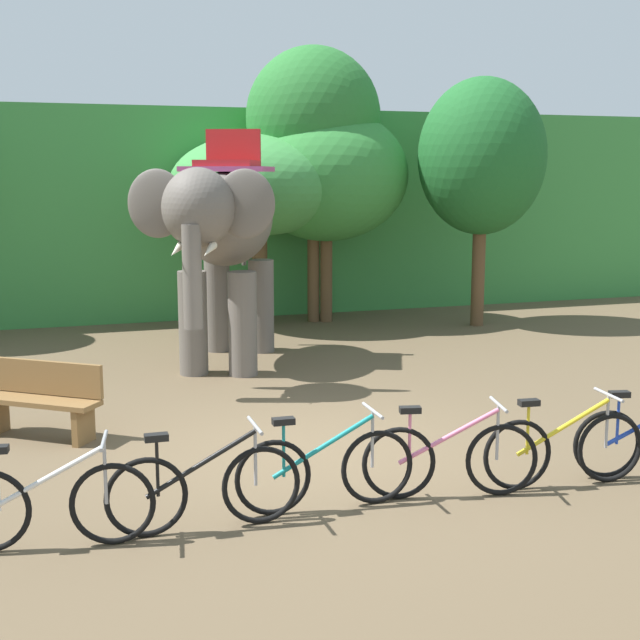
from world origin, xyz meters
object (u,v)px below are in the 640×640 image
at_px(elephant, 223,229).
at_px(bike_yellow, 564,448).
at_px(wooden_bench, 42,397).
at_px(bike_pink, 450,458).
at_px(tree_far_left, 313,119).
at_px(tree_center_left, 326,175).
at_px(bike_white, 50,504).
at_px(bike_black, 204,488).
at_px(tree_far_right, 259,186).
at_px(tree_center, 482,157).
at_px(bike_teal, 326,469).

bearing_deg(elephant, bike_yellow, -72.16).
bearing_deg(wooden_bench, bike_pink, -41.47).
distance_m(tree_far_left, tree_center_left, 1.15).
distance_m(bike_white, bike_black, 1.28).
bearing_deg(tree_far_left, bike_white, -118.92).
bearing_deg(elephant, tree_center_left, 50.68).
height_order(tree_far_right, wooden_bench, tree_far_right).
bearing_deg(tree_center_left, bike_white, -120.26).
xyz_separation_m(tree_center_left, wooden_bench, (-5.74, -6.56, -2.54)).
bearing_deg(tree_far_left, bike_yellow, -93.56).
height_order(tree_center_left, bike_white, tree_center_left).
relative_size(tree_far_right, bike_white, 2.26).
height_order(tree_center, bike_yellow, tree_center).
bearing_deg(bike_black, tree_center_left, 65.69).
xyz_separation_m(tree_center_left, bike_pink, (-2.07, -9.80, -2.64)).
xyz_separation_m(bike_yellow, wooden_bench, (-4.88, 3.32, 0.09)).
relative_size(tree_center, bike_teal, 2.88).
xyz_separation_m(tree_center, elephant, (-5.68, -2.14, -1.17)).
height_order(elephant, bike_black, elephant).
bearing_deg(bike_white, tree_center_left, 59.74).
xyz_separation_m(tree_far_left, elephant, (-2.66, -3.66, -1.93)).
distance_m(tree_far_left, wooden_bench, 9.39).
distance_m(bike_white, bike_pink, 3.65).
bearing_deg(elephant, bike_white, -114.23).
bearing_deg(bike_teal, bike_yellow, -3.91).
bearing_deg(tree_far_left, bike_black, -112.89).
relative_size(tree_center_left, wooden_bench, 3.03).
distance_m(tree_center, bike_pink, 10.15).
bearing_deg(bike_teal, tree_center, 53.86).
bearing_deg(bike_white, wooden_bench, 90.35).
bearing_deg(bike_black, tree_far_left, 67.11).
height_order(elephant, bike_yellow, elephant).
xyz_separation_m(tree_far_right, tree_center_left, (1.41, -0.05, 0.20)).
bearing_deg(tree_far_right, elephant, -112.55).
distance_m(bike_black, bike_yellow, 3.58).
distance_m(elephant, bike_teal, 6.44).
height_order(tree_far_left, wooden_bench, tree_far_left).
bearing_deg(tree_center_left, bike_black, -114.31).
xyz_separation_m(tree_center, bike_teal, (-6.07, -8.31, -2.99)).
relative_size(elephant, bike_white, 2.46).
distance_m(tree_far_left, elephant, 4.92).
relative_size(elephant, bike_pink, 2.49).
bearing_deg(bike_yellow, elephant, 107.84).
height_order(bike_yellow, wooden_bench, bike_yellow).
height_order(bike_black, bike_pink, same).
bearing_deg(bike_teal, elephant, 86.36).
relative_size(tree_far_left, wooden_bench, 3.87).
xyz_separation_m(tree_center, wooden_bench, (-8.51, -5.16, -2.90)).
bearing_deg(elephant, wooden_bench, -133.29).
bearing_deg(bike_white, tree_far_right, 66.38).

